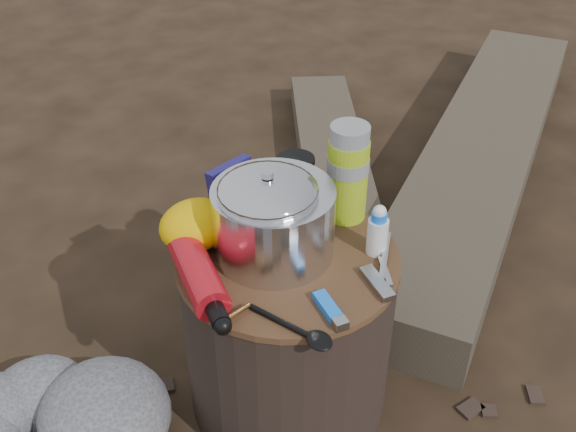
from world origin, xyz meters
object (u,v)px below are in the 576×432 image
fuel_bottle (197,272)px  log_main (481,155)px  thermos (348,173)px  camping_pot (268,217)px  stump (288,330)px  travel_mug (296,182)px

fuel_bottle → log_main: bearing=28.9°
thermos → camping_pot: bearing=-169.7°
log_main → fuel_bottle: 1.28m
stump → fuel_bottle: 0.29m
camping_pot → fuel_bottle: bearing=-175.9°
travel_mug → camping_pot: bearing=-137.1°
camping_pot → log_main: bearing=23.3°
stump → thermos: thermos is taller
stump → thermos: (0.17, 0.06, 0.29)m
stump → travel_mug: 0.30m
log_main → thermos: bearing=-99.4°
stump → fuel_bottle: (-0.18, 0.01, 0.22)m
log_main → fuel_bottle: bearing=-104.6°
log_main → thermos: 0.99m
thermos → travel_mug: size_ratio=1.84×
stump → camping_pot: camping_pot is taller
stump → thermos: bearing=19.0°
stump → fuel_bottle: size_ratio=1.60×
camping_pot → stump: bearing=-38.4°
stump → camping_pot: (-0.03, 0.02, 0.28)m
log_main → fuel_bottle: fuel_bottle is taller
log_main → travel_mug: 1.00m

